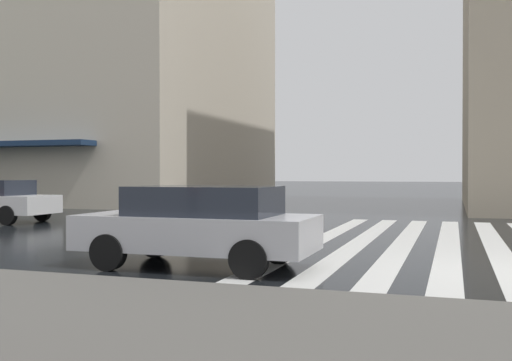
% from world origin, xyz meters
% --- Properties ---
extents(ground_plane, '(220.00, 220.00, 0.00)m').
position_xyz_m(ground_plane, '(0.00, 0.00, 0.00)').
color(ground_plane, black).
extents(zebra_crossing, '(13.00, 7.50, 0.01)m').
position_xyz_m(zebra_crossing, '(4.00, 0.19, 0.00)').
color(zebra_crossing, silver).
rests_on(zebra_crossing, ground_plane).
extents(haussmann_block_mid, '(18.56, 21.20, 18.98)m').
position_xyz_m(haussmann_block_mid, '(21.17, 23.30, 9.29)').
color(haussmann_block_mid, beige).
rests_on(haussmann_block_mid, ground_plane).
extents(car_silver, '(1.85, 4.10, 1.41)m').
position_xyz_m(car_silver, '(-1.00, 4.77, 0.76)').
color(car_silver, '#B7B7BC').
rests_on(car_silver, ground_plane).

